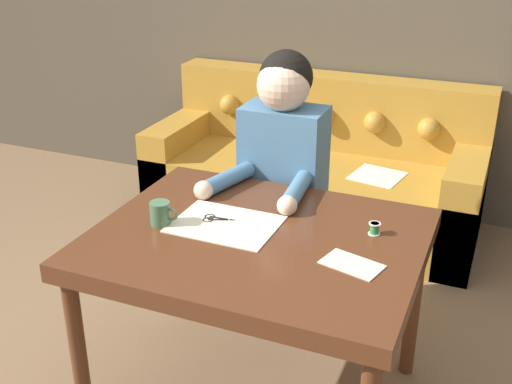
{
  "coord_description": "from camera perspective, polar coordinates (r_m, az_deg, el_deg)",
  "views": [
    {
      "loc": [
        0.92,
        -1.77,
        1.86
      ],
      "look_at": [
        0.06,
        0.28,
        0.87
      ],
      "focal_mm": 45.0,
      "sensor_mm": 36.0,
      "label": 1
    }
  ],
  "objects": [
    {
      "name": "wall_back",
      "position": [
        4.11,
        9.95,
        15.92
      ],
      "size": [
        8.0,
        0.06,
        2.6
      ],
      "color": "brown",
      "rests_on": "ground_plane"
    },
    {
      "name": "dining_table",
      "position": [
        2.38,
        0.12,
        -5.48
      ],
      "size": [
        1.18,
        0.95,
        0.77
      ],
      "color": "#562D19",
      "rests_on": "ground_plane"
    },
    {
      "name": "couch",
      "position": [
        4.03,
        5.33,
        1.51
      ],
      "size": [
        2.0,
        0.82,
        0.9
      ],
      "color": "#B7842D",
      "rests_on": "ground_plane"
    },
    {
      "name": "person",
      "position": [
        2.92,
        2.25,
        0.3
      ],
      "size": [
        0.45,
        0.58,
        1.31
      ],
      "color": "#33281E",
      "rests_on": "ground_plane"
    },
    {
      "name": "pattern_paper_main",
      "position": [
        2.41,
        -2.74,
        -2.87
      ],
      "size": [
        0.39,
        0.3,
        0.0
      ],
      "color": "beige",
      "rests_on": "dining_table"
    },
    {
      "name": "pattern_paper_offcut",
      "position": [
        2.17,
        8.53,
        -6.38
      ],
      "size": [
        0.22,
        0.17,
        0.0
      ],
      "color": "beige",
      "rests_on": "dining_table"
    },
    {
      "name": "scissors",
      "position": [
        2.45,
        -3.11,
        -2.46
      ],
      "size": [
        0.22,
        0.1,
        0.01
      ],
      "color": "silver",
      "rests_on": "dining_table"
    },
    {
      "name": "mug",
      "position": [
        2.42,
        -8.47,
        -1.89
      ],
      "size": [
        0.11,
        0.08,
        0.09
      ],
      "color": "#47704C",
      "rests_on": "dining_table"
    },
    {
      "name": "thread_spool",
      "position": [
        2.37,
        10.49,
        -3.22
      ],
      "size": [
        0.04,
        0.04,
        0.05
      ],
      "color": "#338C4C",
      "rests_on": "dining_table"
    }
  ]
}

